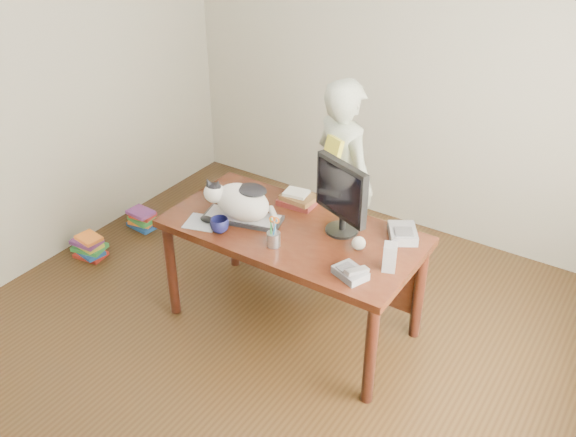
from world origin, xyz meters
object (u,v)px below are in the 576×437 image
at_px(person, 343,182).
at_px(phone, 351,272).
at_px(pen_cup, 274,238).
at_px(mouse, 207,219).
at_px(monitor, 341,194).
at_px(calculator, 403,233).
at_px(book_pile_b, 143,219).
at_px(desk, 299,243).
at_px(speaker, 390,257).
at_px(book_pile_a, 89,247).
at_px(baseball, 359,243).
at_px(cat, 240,200).
at_px(keyboard, 243,218).
at_px(coffee_mug, 220,225).
at_px(book_stack, 298,199).

bearing_deg(person, phone, 144.35).
relative_size(pen_cup, mouse, 1.92).
xyz_separation_m(monitor, calculator, (0.35, 0.15, -0.24)).
height_order(mouse, calculator, calculator).
bearing_deg(book_pile_b, person, 12.10).
relative_size(desk, calculator, 6.02).
xyz_separation_m(speaker, calculator, (-0.07, 0.34, -0.05)).
bearing_deg(speaker, calculator, 80.90).
xyz_separation_m(monitor, book_pile_a, (-2.01, -0.33, -0.93)).
bearing_deg(baseball, pen_cup, -151.02).
bearing_deg(mouse, book_pile_b, 137.69).
distance_m(mouse, book_pile_b, 1.53).
bearing_deg(desk, pen_cup, -88.38).
bearing_deg(book_pile_a, cat, 4.58).
bearing_deg(phone, book_pile_a, -159.47).
relative_size(pen_cup, speaker, 1.25).
bearing_deg(speaker, monitor, 134.66).
xyz_separation_m(keyboard, book_pile_b, (-1.40, 0.43, -0.69)).
bearing_deg(book_pile_a, coffee_mug, -2.86).
xyz_separation_m(cat, baseball, (0.78, 0.11, -0.10)).
bearing_deg(desk, baseball, -6.88).
xyz_separation_m(keyboard, cat, (-0.01, -0.01, 0.13)).
relative_size(person, book_pile_a, 5.58).
distance_m(cat, person, 0.86).
xyz_separation_m(desk, person, (-0.04, 0.63, 0.15)).
distance_m(cat, speaker, 1.02).
bearing_deg(coffee_mug, keyboard, 79.13).
xyz_separation_m(desk, keyboard, (-0.32, -0.16, 0.16)).
relative_size(monitor, calculator, 1.77).
bearing_deg(phone, person, 142.71).
xyz_separation_m(book_stack, book_pile_a, (-1.61, -0.48, -0.70)).
relative_size(book_pile_a, book_pile_b, 1.05).
bearing_deg(book_stack, monitor, -21.63).
xyz_separation_m(monitor, coffee_mug, (-0.62, -0.40, -0.22)).
bearing_deg(cat, desk, 11.01).
relative_size(keyboard, book_pile_a, 1.95).
distance_m(baseball, person, 0.84).
relative_size(desk, pen_cup, 7.83).
bearing_deg(book_pile_a, person, 28.00).
xyz_separation_m(mouse, phone, (1.03, -0.01, 0.01)).
distance_m(speaker, baseball, 0.26).
xyz_separation_m(keyboard, calculator, (0.93, 0.36, 0.02)).
xyz_separation_m(phone, speaker, (0.14, 0.18, 0.05)).
distance_m(coffee_mug, book_pile_b, 1.66).
bearing_deg(mouse, phone, -17.66).
bearing_deg(book_stack, coffee_mug, -113.27).
relative_size(pen_cup, baseball, 2.50).
relative_size(mouse, baseball, 1.30).
distance_m(calculator, person, 0.78).
bearing_deg(book_stack, cat, -119.99).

